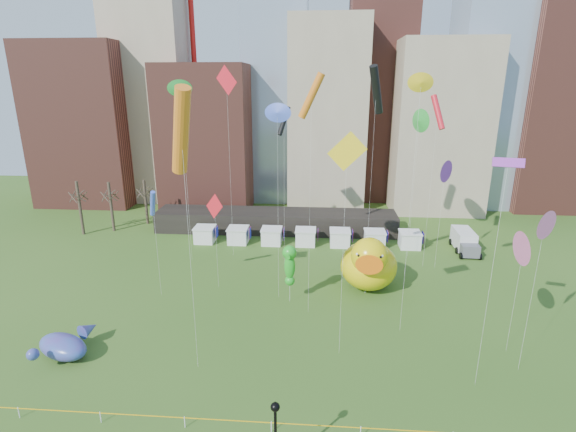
# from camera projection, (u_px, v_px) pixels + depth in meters

# --- Properties ---
(ground) EXTENTS (160.00, 160.00, 0.00)m
(ground) POSITION_uv_depth(u_px,v_px,m) (271.00, 432.00, 29.45)
(ground) COLOR #2F541A
(ground) RESTS_ON ground
(skyline) EXTENTS (101.00, 23.00, 68.00)m
(skyline) POSITION_uv_depth(u_px,v_px,m) (318.00, 90.00, 81.18)
(skyline) COLOR brown
(skyline) RESTS_ON ground
(pavilion) EXTENTS (38.00, 6.00, 3.20)m
(pavilion) POSITION_uv_depth(u_px,v_px,m) (276.00, 221.00, 69.30)
(pavilion) COLOR black
(pavilion) RESTS_ON ground
(vendor_tents) EXTENTS (33.24, 2.80, 2.40)m
(vendor_tents) POSITION_uv_depth(u_px,v_px,m) (306.00, 237.00, 63.36)
(vendor_tents) COLOR white
(vendor_tents) RESTS_ON ground
(bare_trees) EXTENTS (8.44, 6.44, 8.50)m
(bare_trees) POSITION_uv_depth(u_px,v_px,m) (112.00, 206.00, 69.08)
(bare_trees) COLOR #382B21
(bare_trees) RESTS_ON ground
(caution_tape) EXTENTS (50.00, 0.06, 0.90)m
(caution_tape) POSITION_uv_depth(u_px,v_px,m) (271.00, 424.00, 29.25)
(caution_tape) COLOR white
(caution_tape) RESTS_ON ground
(big_duck) EXTENTS (7.27, 9.22, 6.83)m
(big_duck) POSITION_uv_depth(u_px,v_px,m) (369.00, 263.00, 49.18)
(big_duck) COLOR yellow
(big_duck) RESTS_ON ground
(small_duck) EXTENTS (4.37, 4.86, 3.40)m
(small_duck) POSITION_uv_depth(u_px,v_px,m) (359.00, 267.00, 52.01)
(small_duck) COLOR white
(small_duck) RESTS_ON ground
(seahorse_green) EXTENTS (1.66, 2.02, 6.53)m
(seahorse_green) POSITION_uv_depth(u_px,v_px,m) (290.00, 262.00, 45.70)
(seahorse_green) COLOR silver
(seahorse_green) RESTS_ON ground
(seahorse_purple) EXTENTS (1.33, 1.62, 5.41)m
(seahorse_purple) POSITION_uv_depth(u_px,v_px,m) (367.00, 262.00, 47.74)
(seahorse_purple) COLOR silver
(seahorse_purple) RESTS_ON ground
(whale_inflatable) EXTENTS (5.75, 6.31, 2.25)m
(whale_inflatable) POSITION_uv_depth(u_px,v_px,m) (65.00, 345.00, 37.49)
(whale_inflatable) COLOR #523187
(whale_inflatable) RESTS_ON ground
(lamppost) EXTENTS (0.55, 0.55, 5.30)m
(lamppost) POSITION_uv_depth(u_px,v_px,m) (275.00, 430.00, 25.41)
(lamppost) COLOR black
(lamppost) RESTS_ON footpath
(box_truck) EXTENTS (2.89, 6.73, 2.83)m
(box_truck) POSITION_uv_depth(u_px,v_px,m) (464.00, 241.00, 61.03)
(box_truck) COLOR silver
(box_truck) RESTS_ON ground
(kite_0) EXTENTS (2.99, 2.07, 24.90)m
(kite_0) POSITION_uv_depth(u_px,v_px,m) (227.00, 83.00, 53.19)
(kite_0) COLOR silver
(kite_0) RESTS_ON ground
(kite_1) EXTENTS (0.55, 2.71, 11.07)m
(kite_1) POSITION_uv_depth(u_px,v_px,m) (523.00, 248.00, 35.63)
(kite_1) COLOR silver
(kite_1) RESTS_ON ground
(kite_2) EXTENTS (2.57, 3.50, 24.91)m
(kite_2) POSITION_uv_depth(u_px,v_px,m) (376.00, 90.00, 52.26)
(kite_2) COLOR silver
(kite_2) RESTS_ON ground
(kite_3) EXTENTS (1.86, 1.24, 23.18)m
(kite_3) POSITION_uv_depth(u_px,v_px,m) (180.00, 89.00, 51.70)
(kite_3) COLOR silver
(kite_3) RESTS_ON ground
(kite_4) EXTENTS (3.03, 0.51, 19.32)m
(kite_4) POSITION_uv_depth(u_px,v_px,m) (347.00, 155.00, 32.98)
(kite_4) COLOR silver
(kite_4) RESTS_ON ground
(kite_5) EXTENTS (1.37, 1.72, 12.11)m
(kite_5) POSITION_uv_depth(u_px,v_px,m) (153.00, 204.00, 45.55)
(kite_5) COLOR silver
(kite_5) RESTS_ON ground
(kite_6) EXTENTS (2.50, 1.08, 23.73)m
(kite_6) POSITION_uv_depth(u_px,v_px,m) (311.00, 96.00, 38.63)
(kite_6) COLOR silver
(kite_6) RESTS_ON ground
(kite_7) EXTENTS (1.79, 2.37, 13.92)m
(kite_7) POSITION_uv_depth(u_px,v_px,m) (445.00, 171.00, 52.13)
(kite_7) COLOR silver
(kite_7) RESTS_ON ground
(kite_8) EXTENTS (1.89, 2.35, 21.53)m
(kite_8) POSITION_uv_depth(u_px,v_px,m) (438.00, 112.00, 50.38)
(kite_8) COLOR silver
(kite_8) RESTS_ON ground
(kite_9) EXTENTS (1.78, 1.64, 13.75)m
(kite_9) POSITION_uv_depth(u_px,v_px,m) (545.00, 225.00, 32.20)
(kite_9) COLOR silver
(kite_9) RESTS_ON ground
(kite_10) EXTENTS (1.72, 1.85, 20.22)m
(kite_10) POSITION_uv_depth(u_px,v_px,m) (284.00, 121.00, 50.15)
(kite_10) COLOR silver
(kite_10) RESTS_ON ground
(kite_11) EXTENTS (1.15, 2.90, 19.71)m
(kite_11) POSITION_uv_depth(u_px,v_px,m) (419.00, 121.00, 54.09)
(kite_11) COLOR silver
(kite_11) RESTS_ON ground
(kite_12) EXTENTS (1.56, 0.68, 23.60)m
(kite_12) POSITION_uv_depth(u_px,v_px,m) (421.00, 84.00, 34.98)
(kite_12) COLOR silver
(kite_12) RESTS_ON ground
(kite_13) EXTENTS (1.87, 0.82, 20.92)m
(kite_13) POSITION_uv_depth(u_px,v_px,m) (277.00, 113.00, 42.32)
(kite_13) COLOR silver
(kite_13) RESTS_ON ground
(kite_14) EXTENTS (2.94, 3.85, 22.74)m
(kite_14) POSITION_uv_depth(u_px,v_px,m) (181.00, 132.00, 30.57)
(kite_14) COLOR silver
(kite_14) RESTS_ON ground
(kite_15) EXTENTS (2.01, 0.80, 17.98)m
(kite_15) POSITION_uv_depth(u_px,v_px,m) (508.00, 166.00, 29.05)
(kite_15) COLOR silver
(kite_15) RESTS_ON ground
(kite_16) EXTENTS (2.30, 1.84, 11.23)m
(kite_16) POSITION_uv_depth(u_px,v_px,m) (214.00, 207.00, 47.65)
(kite_16) COLOR silver
(kite_16) RESTS_ON ground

